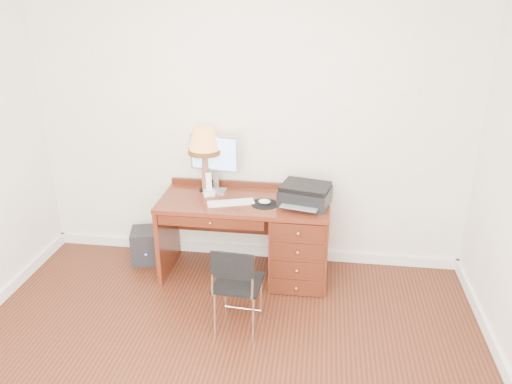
# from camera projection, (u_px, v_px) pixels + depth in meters

# --- Properties ---
(ground) EXTENTS (4.00, 4.00, 0.00)m
(ground) POSITION_uv_depth(u_px,v_px,m) (213.00, 381.00, 3.42)
(ground) COLOR #3A180D
(ground) RESTS_ON ground
(room_shell) EXTENTS (4.00, 4.00, 4.00)m
(room_shell) POSITION_uv_depth(u_px,v_px,m) (230.00, 318.00, 3.97)
(room_shell) COLOR white
(room_shell) RESTS_ON ground
(desk) EXTENTS (1.50, 0.67, 0.75)m
(desk) POSITION_uv_depth(u_px,v_px,m) (280.00, 236.00, 4.50)
(desk) COLOR maroon
(desk) RESTS_ON ground
(monitor) EXTENTS (0.46, 0.18, 0.53)m
(monitor) POSITION_uv_depth(u_px,v_px,m) (214.00, 156.00, 4.47)
(monitor) COLOR silver
(monitor) RESTS_ON desk
(keyboard) EXTENTS (0.42, 0.24, 0.02)m
(keyboard) POSITION_uv_depth(u_px,v_px,m) (231.00, 203.00, 4.32)
(keyboard) COLOR white
(keyboard) RESTS_ON desk
(mouse_pad) EXTENTS (0.23, 0.23, 0.05)m
(mouse_pad) POSITION_uv_depth(u_px,v_px,m) (265.00, 203.00, 4.31)
(mouse_pad) COLOR black
(mouse_pad) RESTS_ON desk
(printer) EXTENTS (0.47, 0.41, 0.18)m
(printer) POSITION_uv_depth(u_px,v_px,m) (305.00, 195.00, 4.28)
(printer) COLOR black
(printer) RESTS_ON desk
(leg_lamp) EXTENTS (0.30, 0.30, 0.60)m
(leg_lamp) POSITION_uv_depth(u_px,v_px,m) (204.00, 144.00, 4.43)
(leg_lamp) COLOR black
(leg_lamp) RESTS_ON desk
(phone) EXTENTS (0.12, 0.12, 0.21)m
(phone) POSITION_uv_depth(u_px,v_px,m) (209.00, 189.00, 4.48)
(phone) COLOR white
(phone) RESTS_ON desk
(pen_cup) EXTENTS (0.08, 0.08, 0.10)m
(pen_cup) POSITION_uv_depth(u_px,v_px,m) (293.00, 192.00, 4.43)
(pen_cup) COLOR black
(pen_cup) RESTS_ON desk
(chair) EXTENTS (0.38, 0.38, 0.75)m
(chair) POSITION_uv_depth(u_px,v_px,m) (237.00, 280.00, 3.75)
(chair) COLOR black
(chair) RESTS_ON ground
(equipment_box) EXTENTS (0.34, 0.34, 0.33)m
(equipment_box) POSITION_uv_depth(u_px,v_px,m) (147.00, 245.00, 4.85)
(equipment_box) COLOR black
(equipment_box) RESTS_ON ground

